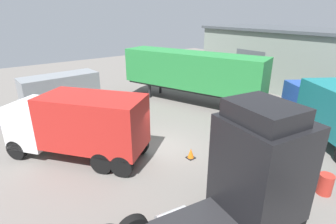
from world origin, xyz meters
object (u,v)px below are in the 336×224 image
Objects in this scene: box_truck_white at (79,123)px; tractor_unit_black at (248,174)px; container_trailer_green at (192,71)px; traffic_cone at (191,154)px; oil_drum at (325,184)px; delivery_van_grey at (59,93)px.

tractor_unit_black is at bearing 161.54° from box_truck_white.
traffic_cone is at bearing 118.70° from container_trailer_green.
oil_drum reaches higher than traffic_cone.
tractor_unit_black is at bearing -102.65° from oil_drum.
container_trailer_green is at bearing 64.61° from tractor_unit_black.
box_truck_white is 11.33m from oil_drum.
box_truck_white is at bearing 117.85° from tractor_unit_black.
tractor_unit_black is 4.52m from oil_drum.
tractor_unit_black is 13.30m from container_trailer_green.
container_trailer_green is 21.31× the size of traffic_cone.
oil_drum is 1.60× the size of traffic_cone.
box_truck_white is 5.82m from traffic_cone.
container_trailer_green is at bearing 164.42° from oil_drum.
container_trailer_green is 10.68m from box_truck_white.
container_trailer_green is 10.11m from delivery_van_grey.
oil_drum is (0.92, 4.09, -1.67)m from tractor_unit_black.
container_trailer_green is 1.70× the size of box_truck_white.
container_trailer_green is at bearing 152.46° from delivery_van_grey.
delivery_van_grey is 9.95× the size of traffic_cone.
oil_drum is at bearing -4.08° from tractor_unit_black.
traffic_cone is (10.76, 3.28, -1.25)m from delivery_van_grey.
delivery_van_grey is 7.34m from box_truck_white.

